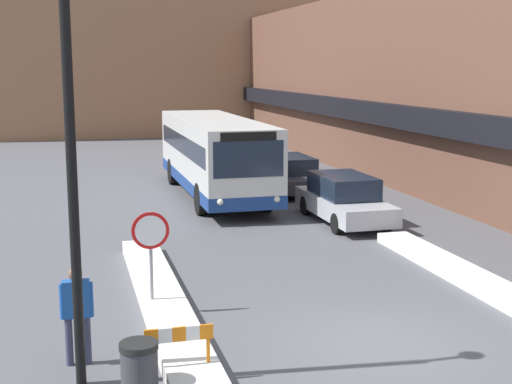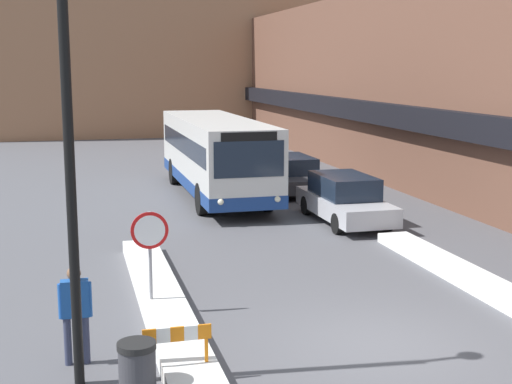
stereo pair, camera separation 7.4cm
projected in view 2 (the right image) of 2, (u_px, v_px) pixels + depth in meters
The scene contains 13 objects.
ground_plane at pixel (381, 345), 12.95m from camera, with size 160.00×160.00×0.00m, color #515156.
building_row_right at pixel (367, 82), 37.58m from camera, with size 5.50×60.00×8.32m.
building_backdrop_far at pixel (140, 34), 52.45m from camera, with size 26.00×8.00×14.62m.
snow_bank_left at pixel (163, 304), 14.72m from camera, with size 0.90×10.05×0.31m.
snow_bank_right at pixel (468, 277), 16.72m from camera, with size 0.90×8.21×0.26m.
city_bus at pixel (215, 154), 27.44m from camera, with size 2.61×10.84×3.02m.
parked_car_front at pixel (344, 199), 23.03m from camera, with size 1.83×4.75×1.54m.
parked_car_middle at pixel (290, 174), 28.71m from camera, with size 1.93×4.87×1.43m.
stop_sign at pixel (150, 241), 14.32m from camera, with size 0.76×0.08×2.13m.
street_lamp at pixel (87, 128), 10.71m from camera, with size 1.46×0.36×6.61m.
pedestrian at pixel (75, 306), 11.96m from camera, with size 0.56×0.23×1.71m.
trash_bin at pixel (137, 372), 10.67m from camera, with size 0.59×0.59×0.95m.
construction_barricade at pixel (177, 343), 11.30m from camera, with size 1.10×0.06×0.94m.
Camera 2 is at (-5.30, -11.30, 5.01)m, focal length 50.00 mm.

